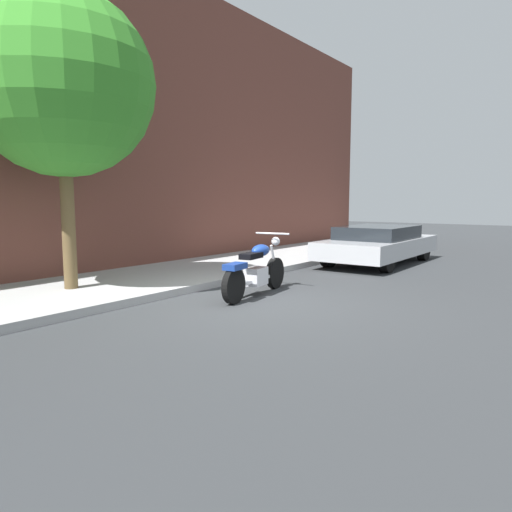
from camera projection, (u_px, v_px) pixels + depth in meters
ground_plane at (254, 302)px, 7.87m from camera, size 60.00×60.00×0.00m
sidewalk at (142, 281)px, 9.58m from camera, size 25.65×2.98×0.14m
building_facade at (85, 111)px, 10.19m from camera, size 25.65×0.50×7.33m
motorcycle at (256, 271)px, 8.40m from camera, size 2.17×0.71×1.10m
parked_car_silver at (379, 243)px, 12.66m from camera, size 4.52×1.88×1.03m
street_tree at (62, 84)px, 7.97m from camera, size 3.18×3.18×5.29m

